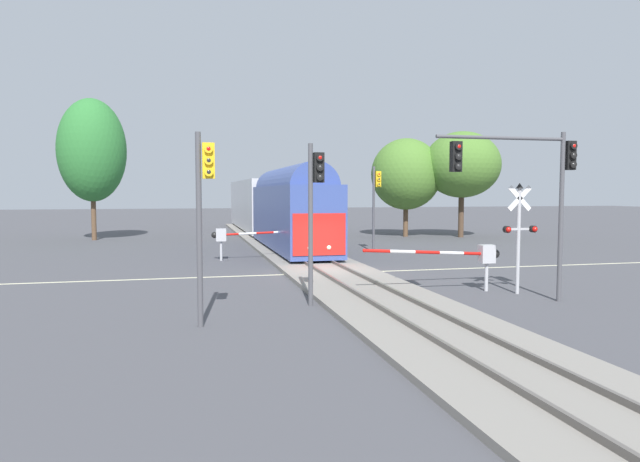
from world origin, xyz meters
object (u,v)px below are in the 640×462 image
crossing_gate_near (473,255)px  crossing_gate_far (231,235)px  traffic_signal_far_side (376,195)px  pine_left_background (92,150)px  oak_far_right (406,174)px  crossing_signal_mast (519,226)px  maple_right_background (462,165)px  traffic_signal_median (315,198)px  traffic_signal_near_left (204,197)px  commuter_train (269,205)px  traffic_signal_near_right (528,173)px

crossing_gate_near → crossing_gate_far: 14.77m
traffic_signal_far_side → pine_left_background: (-18.96, 13.77, 3.47)m
oak_far_right → pine_left_background: bearing=174.9°
crossing_signal_mast → crossing_gate_far: bearing=126.5°
crossing_signal_mast → maple_right_background: maple_right_background is taller
traffic_signal_median → maple_right_background: 31.61m
crossing_gate_far → maple_right_background: bearing=30.7°
crossing_gate_far → traffic_signal_median: bearing=-82.6°
traffic_signal_near_left → oak_far_right: oak_far_right is taller
crossing_gate_near → pine_left_background: bearing=122.3°
commuter_train → traffic_signal_median: (-2.39, -27.36, 0.87)m
traffic_signal_far_side → traffic_signal_median: size_ratio=1.00×
commuter_train → pine_left_background: bearing=170.9°
crossing_signal_mast → oak_far_right: (6.28, 26.92, 2.81)m
crossing_gate_far → traffic_signal_median: traffic_signal_median is taller
crossing_gate_far → oak_far_right: (15.98, 13.84, 3.96)m
traffic_signal_median → pine_left_background: (-11.39, 29.57, 3.47)m
traffic_signal_near_left → traffic_signal_far_side: bearing=58.0°
crossing_gate_near → traffic_signal_near_right: (0.66, -2.47, 3.06)m
traffic_signal_median → maple_right_background: size_ratio=0.61×
maple_right_background → pine_left_background: 30.20m
crossing_gate_far → traffic_signal_near_left: 15.98m
traffic_signal_near_right → traffic_signal_median: (-7.18, 1.26, -0.82)m
traffic_signal_far_side → traffic_signal_near_right: (-0.39, -17.06, 0.82)m
traffic_signal_far_side → pine_left_background: bearing=144.0°
commuter_train → maple_right_background: 16.57m
traffic_signal_far_side → pine_left_background: size_ratio=0.49×
oak_far_right → crossing_gate_near: bearing=-106.5°
commuter_train → oak_far_right: size_ratio=4.59×
crossing_signal_mast → crossing_gate_far: 16.32m
maple_right_background → pine_left_background: (-29.91, 4.07, 1.00)m
commuter_train → crossing_signal_mast: 27.55m
traffic_signal_near_right → pine_left_background: (-18.57, 30.83, 2.65)m
crossing_signal_mast → oak_far_right: bearing=76.9°
traffic_signal_far_side → oak_far_right: size_ratio=0.65×
crossing_gate_far → oak_far_right: size_ratio=0.66×
oak_far_right → pine_left_background: size_ratio=0.75×
commuter_train → oak_far_right: bearing=-0.3°
traffic_signal_near_right → traffic_signal_near_left: bearing=-174.8°
oak_far_right → traffic_signal_near_left: bearing=-121.3°
traffic_signal_near_right → oak_far_right: oak_far_right is taller
traffic_signal_far_side → oak_far_right: oak_far_right is taller
crossing_gate_far → oak_far_right: bearing=40.9°
commuter_train → traffic_signal_near_right: 29.07m
traffic_signal_near_right → oak_far_right: size_ratio=0.70×
traffic_signal_near_left → pine_left_background: pine_left_background is taller
commuter_train → traffic_signal_near_right: traffic_signal_near_right is taller
crossing_gate_near → traffic_signal_median: size_ratio=1.02×
maple_right_background → traffic_signal_near_right: bearing=-113.0°
traffic_signal_median → pine_left_background: size_ratio=0.49×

